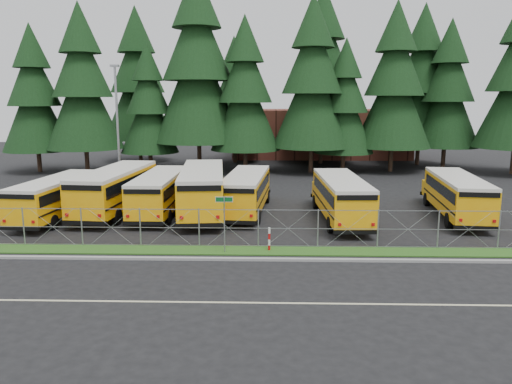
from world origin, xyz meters
TOP-DOWN VIEW (x-y plane):
  - ground at (0.00, 0.00)m, footprint 120.00×120.00m
  - curb at (0.00, -3.10)m, footprint 50.00×0.25m
  - grass_verge at (0.00, -1.70)m, footprint 50.00×1.40m
  - road_lane_line at (0.00, -8.00)m, footprint 50.00×0.12m
  - chainlink_fence at (0.00, -1.00)m, footprint 44.00×0.10m
  - brick_building at (6.00, 40.00)m, footprint 22.00×10.00m
  - bus_0 at (-13.63, 5.02)m, footprint 3.17×9.94m
  - bus_1 at (-10.45, 6.68)m, footprint 3.56×11.35m
  - bus_2 at (-7.52, 6.43)m, footprint 2.48×10.13m
  - bus_3 at (-4.78, 6.39)m, footprint 3.85×11.76m
  - bus_4 at (-1.93, 6.77)m, footprint 3.23×10.26m
  - bus_6 at (3.93, 4.92)m, footprint 2.87×10.38m
  - bus_east at (11.34, 5.92)m, footprint 3.43×10.37m
  - street_sign at (-2.62, -2.01)m, footprint 0.84×0.55m
  - striped_bollard at (-0.45, -1.62)m, footprint 0.11×0.11m
  - light_standard at (-13.11, 16.10)m, footprint 0.70×0.35m
  - conifer_0 at (-24.08, 24.86)m, footprint 6.69×6.69m
  - conifer_1 at (-18.97, 24.44)m, footprint 7.56×7.56m
  - conifer_2 at (-12.82, 25.89)m, footprint 5.90×5.90m
  - conifer_3 at (-7.76, 26.21)m, footprint 9.21×9.21m
  - conifer_4 at (-2.91, 25.22)m, footprint 7.03×7.03m
  - conifer_5 at (3.76, 25.30)m, footprint 7.90×7.90m
  - conifer_6 at (7.08, 25.64)m, footprint 6.04×6.04m
  - conifer_7 at (12.05, 26.14)m, footprint 7.70×7.70m
  - conifer_8 at (18.41, 28.99)m, footprint 7.09×7.09m
  - conifer_10 at (-15.95, 33.94)m, footprint 8.11×8.11m
  - conifer_11 at (-4.52, 33.02)m, footprint 6.53×6.53m
  - conifer_12 at (5.48, 32.57)m, footprint 8.93×8.93m
  - conifer_13 at (16.38, 31.61)m, footprint 7.99×7.99m

SIDE VIEW (x-z plane):
  - ground at x=0.00m, z-range 0.00..0.00m
  - road_lane_line at x=0.00m, z-range 0.00..0.01m
  - grass_verge at x=0.00m, z-range 0.00..0.06m
  - curb at x=0.00m, z-range 0.00..0.12m
  - striped_bollard at x=-0.45m, z-range 0.00..1.20m
  - chainlink_fence at x=0.00m, z-range 0.00..2.00m
  - bus_0 at x=-13.63m, z-range 0.00..2.56m
  - bus_4 at x=-1.93m, z-range 0.00..2.65m
  - bus_2 at x=-7.52m, z-range 0.00..2.65m
  - bus_east at x=11.34m, z-range 0.00..2.67m
  - bus_6 at x=3.93m, z-range 0.00..2.69m
  - bus_1 at x=-10.45m, z-range 0.00..2.93m
  - bus_3 at x=-4.78m, z-range 0.00..3.03m
  - street_sign at x=-2.62m, z-range 0.63..3.44m
  - brick_building at x=6.00m, z-range 0.00..6.00m
  - light_standard at x=-13.11m, z-range 0.43..10.57m
  - conifer_2 at x=-12.82m, z-range 0.00..13.05m
  - conifer_6 at x=7.08m, z-range 0.00..13.36m
  - conifer_11 at x=-4.52m, z-range 0.00..14.44m
  - conifer_0 at x=-24.08m, z-range 0.00..14.79m
  - conifer_4 at x=-2.91m, z-range 0.00..15.54m
  - conifer_8 at x=18.41m, z-range 0.00..15.67m
  - conifer_1 at x=-18.97m, z-range 0.00..16.72m
  - conifer_7 at x=12.05m, z-range 0.00..17.02m
  - conifer_5 at x=3.76m, z-range 0.00..17.47m
  - conifer_13 at x=16.38m, z-range 0.00..17.66m
  - conifer_10 at x=-15.95m, z-range 0.00..17.94m
  - conifer_12 at x=5.48m, z-range 0.00..19.76m
  - conifer_3 at x=-7.76m, z-range 0.00..20.36m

